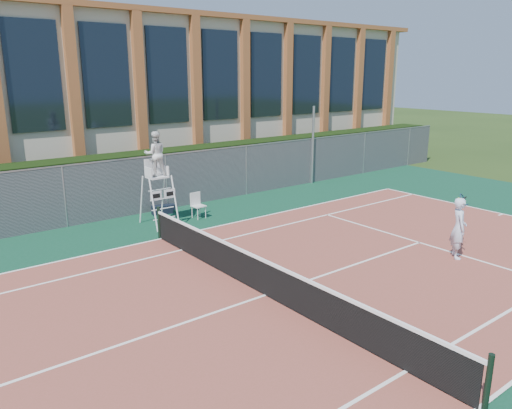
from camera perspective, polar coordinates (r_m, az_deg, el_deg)
ground at (r=12.53m, az=1.12°, el=-10.43°), size 120.00×120.00×0.00m
apron at (r=13.25m, az=-1.64°, el=-8.95°), size 36.00×20.00×0.01m
tennis_court at (r=12.52m, az=1.12°, el=-10.35°), size 23.77×10.97×0.02m
tennis_net at (r=12.31m, az=1.13°, el=-8.17°), size 0.10×11.30×1.10m
fence at (r=19.46m, az=-15.42°, el=1.69°), size 40.00×0.06×2.20m
hedge at (r=20.55m, az=-16.73°, el=2.27°), size 40.00×1.40×2.20m
building at (r=27.70m, az=-23.41°, el=11.17°), size 45.00×10.60×8.22m
steel_pole at (r=24.74m, az=6.50°, el=6.74°), size 0.12×0.12×3.80m
umpire_chair at (r=17.91m, az=-11.42°, el=5.39°), size 0.96×1.47×3.42m
plastic_chair at (r=18.96m, az=-6.76°, el=0.17°), size 0.48×0.48×0.97m
sports_bag_near at (r=19.78m, az=-10.68°, el=-0.57°), size 0.84×0.48×0.34m
sports_bag_far at (r=20.29m, az=-10.08°, el=-0.32°), size 0.59×0.34×0.22m
tennis_player at (r=15.78m, az=22.16°, el=-2.49°), size 1.06×0.85×1.83m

